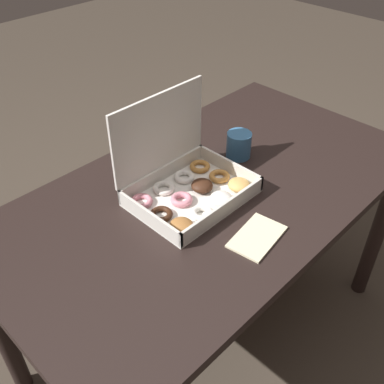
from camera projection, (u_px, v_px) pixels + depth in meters
ground_plane at (207, 331)px, 1.73m from camera, size 8.00×8.00×0.00m
dining_table at (212, 213)px, 1.35m from camera, size 1.30×0.72×0.70m
donut_box at (186, 179)px, 1.24m from camera, size 0.33×0.25×0.27m
coffee_mug at (239, 144)px, 1.40m from camera, size 0.08×0.08×0.08m
paper_napkin at (257, 237)px, 1.13m from camera, size 0.16×0.12×0.01m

